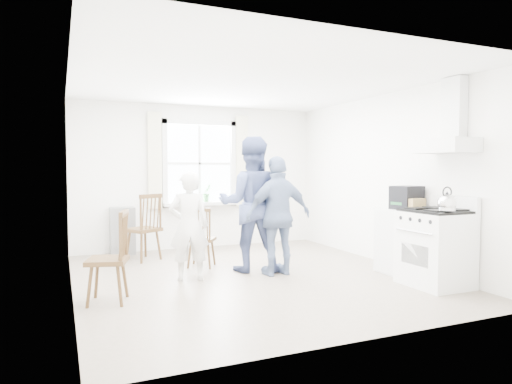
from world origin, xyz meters
name	(u,v)px	position (x,y,z in m)	size (l,w,h in m)	color
room_shell	(251,180)	(0.00, 0.00, 1.30)	(4.62, 5.12, 2.64)	gray
window_assembly	(200,168)	(0.00, 2.45, 1.46)	(1.88, 0.24, 1.70)	white
range_hood	(447,133)	(2.07, -1.35, 1.90)	(0.45, 0.76, 0.94)	silver
shelf_unit	(122,231)	(-1.40, 2.33, 0.40)	(0.40, 0.30, 0.80)	slate
gas_stove	(435,247)	(1.91, -1.35, 0.48)	(0.68, 0.76, 1.12)	white
kettle	(447,204)	(1.81, -1.62, 1.05)	(0.21, 0.21, 0.30)	silver
low_cabinet	(401,241)	(1.98, -0.65, 0.45)	(0.50, 0.55, 0.90)	silver
stereo_stack	(407,198)	(2.01, -0.71, 1.06)	(0.40, 0.37, 0.32)	black
cardboard_box	(414,204)	(2.00, -0.87, 0.98)	(0.25, 0.18, 0.16)	tan
windsor_chair_a	(148,220)	(-1.10, 1.60, 0.65)	(0.61, 0.61, 1.07)	#402A14
windsor_chair_b	(200,231)	(-0.49, 0.79, 0.55)	(0.51, 0.51, 0.90)	#402A14
windsor_chair_c	(117,246)	(-1.80, -0.51, 0.62)	(0.52, 0.53, 1.01)	#402A14
person_left	(189,226)	(-0.82, 0.14, 0.71)	(0.52, 0.52, 1.42)	white
person_mid	(251,204)	(0.13, 0.33, 0.95)	(0.93, 0.93, 1.91)	#455281
person_right	(279,216)	(0.38, -0.04, 0.81)	(0.96, 0.96, 1.63)	navy
potted_plant	(207,193)	(0.10, 2.36, 1.01)	(0.18, 0.18, 0.33)	#367939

